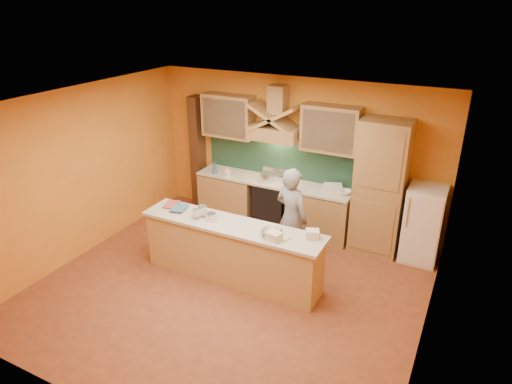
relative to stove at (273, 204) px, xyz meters
The scene contains 36 objects.
floor 2.27m from the stove, 82.23° to the right, with size 5.50×5.00×0.01m, color brown.
ceiling 3.23m from the stove, 82.23° to the right, with size 5.50×5.00×0.01m, color white.
wall_back 1.04m from the stove, 45.00° to the left, with size 5.50×0.02×2.80m, color orange.
wall_front 4.80m from the stove, 86.35° to the right, with size 5.50×0.02×2.80m, color orange.
wall_left 3.43m from the stove, 138.08° to the right, with size 0.02×5.00×2.80m, color orange.
wall_right 3.88m from the stove, 35.80° to the right, with size 0.02×5.00×2.80m, color orange.
base_cabinet_left 0.95m from the stove, behind, with size 1.10×0.60×0.86m, color #A7804C.
base_cabinet_right 0.95m from the stove, ahead, with size 1.10×0.60×0.86m, color #A7804C.
counter_top 0.45m from the stove, behind, with size 3.00×0.62×0.04m, color beige.
stove is the anchor object (origin of this frame).
backsplash 0.85m from the stove, 90.00° to the left, with size 3.00×0.03×0.70m, color #193729.
range_hood 1.37m from the stove, 90.00° to the left, with size 0.92×0.50×0.24m, color #A7804C.
hood_chimney 1.96m from the stove, 90.00° to the left, with size 0.30×0.30×0.50m, color #A7804C.
upper_cabinet_left 1.85m from the stove, behind, with size 1.00×0.35×0.80m, color #A7804C.
upper_cabinet_right 1.85m from the stove, ahead, with size 1.00×0.35×0.80m, color #A7804C.
pantry_column 2.07m from the stove, ahead, with size 0.80×0.60×2.30m, color #A7804C.
fridge 2.71m from the stove, ahead, with size 0.58×0.60×1.30m, color white.
trim_column_left 1.89m from the stove, behind, with size 0.20×0.30×2.30m, color #472816.
island_body 1.91m from the stove, 83.99° to the right, with size 2.80×0.55×0.88m, color tan.
island_top 1.97m from the stove, 83.99° to the right, with size 2.90×0.62×0.05m, color beige.
person 1.43m from the stove, 52.77° to the right, with size 0.61×0.40×1.67m, color gray.
pot_large 0.54m from the stove, 149.46° to the right, with size 0.26×0.26×0.15m, color silver.
pot_small 0.55m from the stove, 18.23° to the left, with size 0.21×0.21×0.14m, color silver.
soap_bottle_a 1.05m from the stove, 165.42° to the right, with size 0.09×0.09×0.20m, color white.
soap_bottle_b 1.30m from the stove, behind, with size 0.09×0.09×0.23m, color #356093.
bowl_back 1.45m from the stove, ahead, with size 0.22×0.22×0.07m, color white.
dish_rack 1.25m from the stove, ahead, with size 0.31×0.25×0.11m, color silver.
book_lower 2.17m from the stove, 121.17° to the right, with size 0.22×0.30×0.03m, color #B23F43.
book_upper 2.14m from the stove, 115.31° to the right, with size 0.22×0.30×0.02m, color #39657F.
jar_large 1.99m from the stove, 99.94° to the right, with size 0.13×0.13×0.17m, color silver.
jar_small 2.10m from the stove, 100.69° to the right, with size 0.11×0.11×0.15m, color silver.
kitchen_scale 2.02m from the stove, 93.77° to the right, with size 0.13×0.13×0.10m, color silver.
mixing_bowl 2.20m from the stove, 65.68° to the right, with size 0.30×0.30×0.07m, color white.
cloth 2.24m from the stove, 61.67° to the right, with size 0.23×0.17×0.02m, color #C4A9A1.
grocery_bag_a 2.32m from the stove, 50.94° to the right, with size 0.19×0.15×0.12m, color #EEE1C4.
grocery_bag_b 2.34m from the stove, 64.73° to the right, with size 0.20×0.16×0.12m, color beige.
Camera 1 is at (2.97, -4.92, 4.09)m, focal length 32.00 mm.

